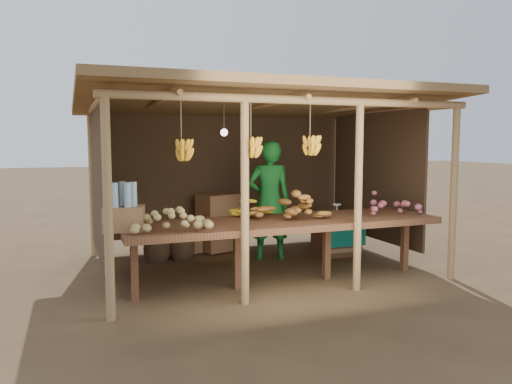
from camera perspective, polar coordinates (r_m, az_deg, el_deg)
name	(u,v)px	position (r m, az deg, el deg)	size (l,w,h in m)	color
ground	(256,266)	(7.13, 0.00, -8.43)	(60.00, 60.00, 0.00)	brown
stall_structure	(251,129)	(6.94, -0.61, 7.25)	(4.70, 3.50, 2.43)	#A58055
counter	(284,225)	(6.11, 3.18, -3.75)	(3.90, 1.05, 0.80)	brown
potato_heap	(170,214)	(5.38, -9.76, -2.54)	(0.85, 0.51, 0.36)	#A48E54
sweet_potato_heap	(290,205)	(6.12, 3.91, -1.47)	(0.97, 0.58, 0.36)	#A76A2B
onion_heap	(386,201)	(6.73, 14.65, -0.98)	(0.86, 0.52, 0.36)	#B05562
banana_pile	(252,203)	(6.38, -0.44, -1.22)	(0.55, 0.33, 0.35)	yellow
tomato_basin	(119,216)	(6.05, -15.35, -2.63)	(0.40, 0.40, 0.21)	navy
bottle_box	(124,212)	(5.51, -14.84, -2.23)	(0.48, 0.41, 0.52)	#926441
vendor	(269,200)	(7.38, 1.52, -0.97)	(0.64, 0.42, 1.76)	#1A782B
tarp_crate	(336,233)	(7.87, 9.12, -4.64)	(0.70, 0.61, 0.82)	brown
carton_stack	(205,228)	(7.92, -5.83, -4.06)	(1.30, 0.60, 0.90)	#926441
burlap_sacks	(169,245)	(7.48, -9.87, -6.00)	(0.76, 0.40, 0.54)	#4A3422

